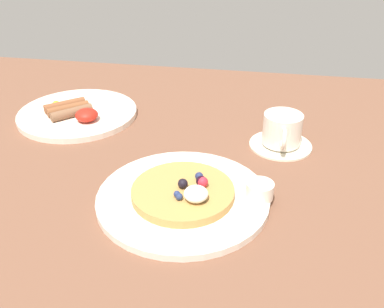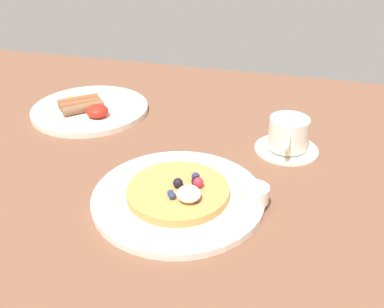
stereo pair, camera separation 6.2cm
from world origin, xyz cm
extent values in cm
cube|color=brown|center=(0.00, 0.00, -1.50)|extent=(158.28, 118.99, 3.00)
cylinder|color=white|center=(7.86, -5.55, 0.59)|extent=(28.24, 28.24, 1.18)
cylinder|color=#BD8C48|center=(7.91, -5.77, 1.89)|extent=(16.74, 16.74, 1.42)
sphere|color=black|center=(11.35, -8.50, 3.56)|extent=(1.91, 1.91, 1.91)
sphere|color=black|center=(10.75, -4.49, 3.49)|extent=(1.78, 1.78, 1.78)
sphere|color=navy|center=(7.45, -8.16, 3.14)|extent=(1.07, 1.07, 1.07)
sphere|color=navy|center=(7.94, -8.84, 3.17)|extent=(1.15, 1.15, 1.15)
sphere|color=red|center=(10.97, -4.70, 3.49)|extent=(1.78, 1.78, 1.78)
sphere|color=navy|center=(10.09, -2.80, 3.30)|extent=(1.39, 1.39, 1.39)
sphere|color=black|center=(7.88, -5.58, 3.42)|extent=(1.63, 1.63, 1.63)
ellipsoid|color=white|center=(10.51, -8.44, 3.74)|extent=(3.80, 3.80, 2.28)
cylinder|color=white|center=(20.17, -4.03, 2.53)|extent=(4.46, 4.46, 2.69)
cylinder|color=brown|center=(20.17, -4.03, 3.06)|extent=(3.66, 3.66, 0.32)
cylinder|color=#F4E3D0|center=(-22.11, 22.16, 0.64)|extent=(26.83, 26.83, 1.28)
cylinder|color=brown|center=(-21.99, 19.04, 2.32)|extent=(8.02, 8.04, 2.08)
cylinder|color=brown|center=(-23.59, 20.82, 2.32)|extent=(8.38, 7.64, 2.08)
cylinder|color=brown|center=(-25.19, 22.59, 2.32)|extent=(8.30, 7.73, 2.08)
ellipsoid|color=white|center=(-27.43, 22.82, 1.58)|extent=(6.78, 5.77, 0.60)
sphere|color=yellow|center=(-27.43, 22.82, 2.08)|extent=(2.00, 2.00, 2.00)
ellipsoid|color=red|center=(-17.94, 17.79, 2.63)|extent=(4.91, 4.91, 2.70)
cylinder|color=white|center=(23.69, 15.95, 0.41)|extent=(12.46, 12.46, 0.83)
cylinder|color=white|center=(23.69, 15.95, 3.89)|extent=(7.65, 7.65, 6.12)
torus|color=white|center=(23.87, 11.13, 4.19)|extent=(0.96, 4.25, 4.23)
cylinder|color=brown|center=(23.69, 15.95, 5.84)|extent=(6.51, 6.51, 0.49)
camera|label=1|loc=(19.22, -61.50, 42.33)|focal=40.17mm
camera|label=2|loc=(25.23, -60.15, 42.33)|focal=40.17mm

